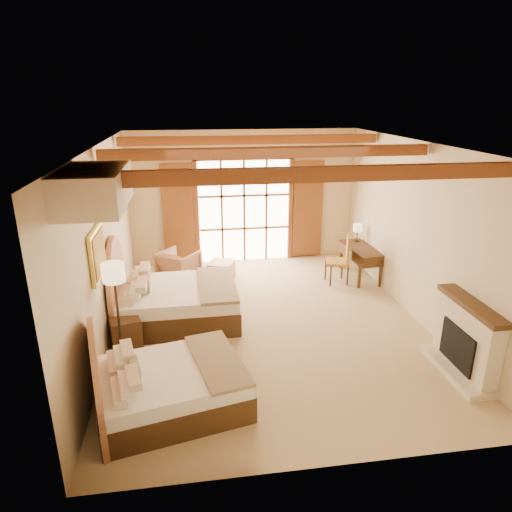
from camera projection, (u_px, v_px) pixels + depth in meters
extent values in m
plane|color=tan|center=(268.00, 322.00, 8.39)|extent=(7.00, 7.00, 0.00)
plane|color=beige|center=(244.00, 197.00, 11.12)|extent=(5.50, 0.00, 5.50)
plane|color=beige|center=(104.00, 247.00, 7.47)|extent=(0.00, 7.00, 7.00)
plane|color=beige|center=(418.00, 233.00, 8.24)|extent=(0.00, 7.00, 7.00)
plane|color=#BC823B|center=(270.00, 145.00, 7.32)|extent=(7.00, 7.00, 0.00)
cube|color=white|center=(244.00, 211.00, 11.20)|extent=(2.20, 0.02, 2.50)
cube|color=brown|center=(178.00, 214.00, 10.95)|extent=(0.75, 0.06, 2.40)
cube|color=brown|center=(308.00, 209.00, 11.40)|extent=(0.75, 0.06, 2.40)
cube|color=beige|center=(467.00, 340.00, 6.71)|extent=(0.25, 1.30, 1.10)
cube|color=black|center=(461.00, 346.00, 6.74)|extent=(0.18, 0.80, 0.60)
cube|color=beige|center=(456.00, 370.00, 6.87)|extent=(0.45, 1.40, 0.10)
cube|color=#412915|center=(472.00, 305.00, 6.52)|extent=(0.30, 1.40, 0.08)
cube|color=gold|center=(97.00, 253.00, 6.73)|extent=(0.05, 0.95, 0.75)
cube|color=gold|center=(99.00, 253.00, 6.73)|extent=(0.02, 0.82, 0.62)
cube|color=beige|center=(94.00, 188.00, 5.21)|extent=(0.70, 1.40, 0.45)
cube|color=#412915|center=(172.00, 395.00, 6.07)|extent=(2.16, 1.81, 0.37)
cube|color=white|center=(170.00, 377.00, 5.97)|extent=(2.12, 1.77, 0.20)
cube|color=#937D57|center=(219.00, 365.00, 6.02)|extent=(0.87, 1.55, 0.05)
cube|color=#9B9F76|center=(135.00, 366.00, 5.84)|extent=(0.19, 0.40, 0.22)
cube|color=#412915|center=(177.00, 310.00, 8.42)|extent=(2.20, 1.68, 0.43)
cube|color=white|center=(176.00, 293.00, 8.31)|extent=(2.16, 1.64, 0.23)
cube|color=#937D57|center=(217.00, 284.00, 8.37)|extent=(0.67, 1.69, 0.05)
cube|color=#9B9F76|center=(147.00, 282.00, 8.15)|extent=(0.13, 0.45, 0.26)
cube|color=#412915|center=(126.00, 333.00, 7.45)|extent=(0.57, 0.57, 0.56)
cylinder|color=#322218|center=(123.00, 357.00, 7.27)|extent=(0.23, 0.23, 0.03)
cylinder|color=#322218|center=(118.00, 318.00, 7.04)|extent=(0.04, 0.04, 1.37)
cylinder|color=beige|center=(113.00, 272.00, 6.78)|extent=(0.34, 0.34, 0.28)
imported|color=#9F684B|center=(179.00, 266.00, 10.15)|extent=(1.07, 1.08, 0.71)
cube|color=#BA7C52|center=(221.00, 270.00, 10.37)|extent=(0.69, 0.69, 0.39)
cube|color=#412915|center=(361.00, 248.00, 10.28)|extent=(0.71, 1.37, 0.05)
cube|color=#412915|center=(361.00, 254.00, 10.32)|extent=(0.68, 1.33, 0.21)
cube|color=#A8863A|center=(337.00, 262.00, 10.04)|extent=(0.60, 0.60, 0.06)
cube|color=#A8863A|center=(347.00, 248.00, 9.96)|extent=(0.19, 0.48, 0.59)
cylinder|color=#322218|center=(357.00, 241.00, 10.70)|extent=(0.12, 0.12, 0.02)
cylinder|color=#322218|center=(357.00, 235.00, 10.66)|extent=(0.02, 0.02, 0.29)
cylinder|color=beige|center=(358.00, 228.00, 10.60)|extent=(0.21, 0.21, 0.17)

